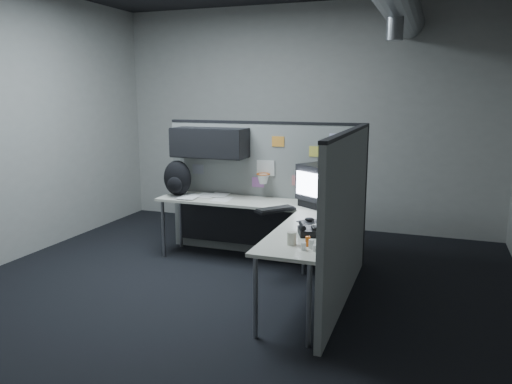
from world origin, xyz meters
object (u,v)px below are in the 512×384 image
at_px(monitor, 321,185).
at_px(backpack, 177,179).
at_px(desk, 266,218).
at_px(phone, 310,231).
at_px(keyboard, 275,209).

relative_size(monitor, backpack, 1.31).
distance_m(desk, phone, 1.12).
bearing_deg(monitor, phone, -94.11).
distance_m(monitor, backpack, 1.76).
distance_m(desk, keyboard, 0.23).
distance_m(desk, backpack, 1.29).
relative_size(desk, keyboard, 5.28).
height_order(desk, monitor, monitor).
relative_size(desk, monitor, 4.10).
distance_m(phone, backpack, 2.23).
xyz_separation_m(monitor, phone, (0.16, -1.16, -0.20)).
bearing_deg(keyboard, desk, 134.81).
xyz_separation_m(monitor, backpack, (-1.76, -0.04, -0.03)).
bearing_deg(phone, desk, 116.91).
bearing_deg(backpack, desk, -6.85).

